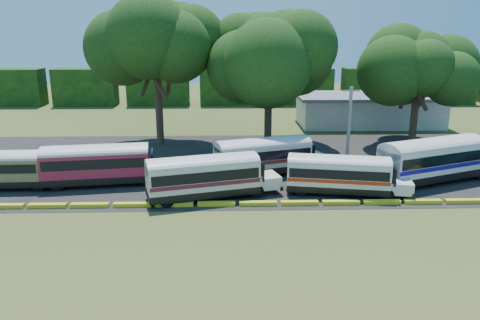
{
  "coord_description": "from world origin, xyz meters",
  "views": [
    {
      "loc": [
        -0.74,
        -30.47,
        12.25
      ],
      "look_at": [
        0.35,
        6.0,
        2.01
      ],
      "focal_mm": 35.0,
      "sensor_mm": 36.0,
      "label": 1
    }
  ],
  "objects_px": {
    "bus_red": "(99,162)",
    "bus_white_red": "(341,173)",
    "bus_cream_west": "(206,174)",
    "tree_west": "(156,36)"
  },
  "relations": [
    {
      "from": "bus_red",
      "to": "tree_west",
      "type": "distance_m",
      "value": 17.34
    },
    {
      "from": "bus_red",
      "to": "bus_cream_west",
      "type": "distance_m",
      "value": 9.34
    },
    {
      "from": "bus_cream_west",
      "to": "tree_west",
      "type": "xyz_separation_m",
      "value": [
        -5.74,
        17.51,
        9.7
      ]
    },
    {
      "from": "bus_cream_west",
      "to": "tree_west",
      "type": "distance_m",
      "value": 20.82
    },
    {
      "from": "bus_red",
      "to": "bus_white_red",
      "type": "height_order",
      "value": "bus_red"
    },
    {
      "from": "bus_cream_west",
      "to": "tree_west",
      "type": "bearing_deg",
      "value": 92.63
    },
    {
      "from": "bus_red",
      "to": "tree_west",
      "type": "xyz_separation_m",
      "value": [
        2.95,
        14.1,
        9.65
      ]
    },
    {
      "from": "bus_white_red",
      "to": "tree_west",
      "type": "distance_m",
      "value": 25.26
    },
    {
      "from": "bus_cream_west",
      "to": "bus_white_red",
      "type": "bearing_deg",
      "value": -12.18
    },
    {
      "from": "bus_white_red",
      "to": "bus_cream_west",
      "type": "bearing_deg",
      "value": -165.77
    }
  ]
}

